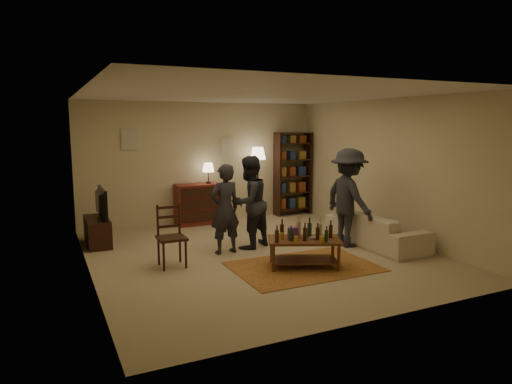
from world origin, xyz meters
TOP-DOWN VIEW (x-y plane):
  - floor at (0.00, 0.00)m, footprint 6.00×6.00m
  - room_shell at (-0.65, 2.98)m, footprint 6.00×6.00m
  - rug at (0.31, -0.98)m, footprint 2.20×1.50m
  - coffee_table at (0.31, -0.97)m, footprint 1.26×1.00m
  - dining_chair at (-1.54, -0.01)m, footprint 0.43×0.43m
  - tv_stand at (-2.44, 1.80)m, footprint 0.40×1.00m
  - dresser at (-0.19, 2.71)m, footprint 1.00×0.50m
  - bookshelf at (2.25, 2.78)m, footprint 0.90×0.34m
  - floor_lamp at (1.24, 2.65)m, footprint 0.36×0.36m
  - sofa at (2.20, -0.40)m, footprint 0.81×2.08m
  - person_left at (-0.51, 0.29)m, footprint 0.61×0.44m
  - person_right at (0.01, 0.43)m, footprint 1.00×0.91m
  - person_by_sofa at (1.70, -0.22)m, footprint 0.69×1.17m

SIDE VIEW (x-z plane):
  - floor at x=0.00m, z-range 0.00..0.00m
  - rug at x=0.31m, z-range 0.00..0.01m
  - sofa at x=2.20m, z-range 0.00..0.61m
  - tv_stand at x=-2.44m, z-range -0.14..0.91m
  - coffee_table at x=0.31m, z-range 0.00..0.80m
  - dresser at x=-0.19m, z-range -0.20..1.16m
  - dining_chair at x=-1.54m, z-range 0.03..1.01m
  - person_left at x=-0.51m, z-range 0.00..1.55m
  - person_right at x=0.01m, z-range 0.00..1.66m
  - person_by_sofa at x=1.70m, z-range 0.00..1.78m
  - bookshelf at x=2.25m, z-range 0.03..2.04m
  - floor_lamp at x=1.24m, z-range 0.59..2.27m
  - room_shell at x=-0.65m, z-range -1.19..4.81m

